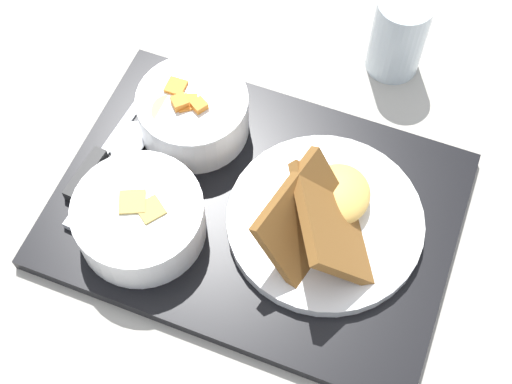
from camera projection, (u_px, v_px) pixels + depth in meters
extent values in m
plane|color=#ADA89E|center=(256.00, 213.00, 0.75)|extent=(4.00, 4.00, 0.00)
cube|color=black|center=(256.00, 210.00, 0.74)|extent=(0.45, 0.35, 0.02)
cylinder|color=white|center=(194.00, 114.00, 0.76)|extent=(0.12, 0.12, 0.06)
torus|color=white|center=(192.00, 100.00, 0.74)|extent=(0.12, 0.12, 0.01)
cylinder|color=#9EC67A|center=(199.00, 103.00, 0.74)|extent=(0.05, 0.05, 0.01)
cylinder|color=#9EC67A|center=(172.00, 113.00, 0.73)|extent=(0.06, 0.06, 0.02)
cylinder|color=#9EC67A|center=(190.00, 109.00, 0.74)|extent=(0.06, 0.06, 0.01)
cylinder|color=#9EC67A|center=(218.00, 102.00, 0.74)|extent=(0.05, 0.05, 0.01)
cylinder|color=#9EC67A|center=(183.00, 90.00, 0.75)|extent=(0.06, 0.06, 0.01)
cube|color=orange|center=(186.00, 106.00, 0.74)|extent=(0.03, 0.03, 0.01)
cube|color=orange|center=(191.00, 102.00, 0.74)|extent=(0.02, 0.02, 0.01)
cube|color=orange|center=(176.00, 90.00, 0.75)|extent=(0.02, 0.02, 0.02)
cube|color=orange|center=(199.00, 108.00, 0.73)|extent=(0.02, 0.02, 0.02)
cube|color=orange|center=(180.00, 104.00, 0.73)|extent=(0.02, 0.02, 0.02)
cylinder|color=white|center=(140.00, 219.00, 0.70)|extent=(0.13, 0.13, 0.05)
torus|color=white|center=(137.00, 209.00, 0.68)|extent=(0.13, 0.13, 0.01)
cylinder|color=olive|center=(139.00, 217.00, 0.70)|extent=(0.11, 0.11, 0.04)
cube|color=tan|center=(133.00, 206.00, 0.69)|extent=(0.04, 0.04, 0.02)
cube|color=tan|center=(151.00, 213.00, 0.69)|extent=(0.03, 0.03, 0.02)
cylinder|color=white|center=(325.00, 221.00, 0.72)|extent=(0.20, 0.20, 0.01)
ellipsoid|color=#EAB756|center=(338.00, 194.00, 0.71)|extent=(0.07, 0.08, 0.03)
cube|color=brown|center=(308.00, 225.00, 0.68)|extent=(0.07, 0.11, 0.10)
cube|color=brown|center=(338.00, 223.00, 0.68)|extent=(0.13, 0.13, 0.09)
cube|color=silver|center=(131.00, 114.00, 0.79)|extent=(0.02, 0.12, 0.00)
cube|color=black|center=(86.00, 175.00, 0.75)|extent=(0.02, 0.06, 0.01)
ellipsoid|color=silver|center=(130.00, 139.00, 0.77)|extent=(0.04, 0.05, 0.01)
cube|color=silver|center=(92.00, 192.00, 0.74)|extent=(0.01, 0.09, 0.01)
cylinder|color=silver|center=(398.00, 36.00, 0.80)|extent=(0.06, 0.06, 0.10)
cylinder|color=silver|center=(396.00, 46.00, 0.82)|extent=(0.05, 0.05, 0.06)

